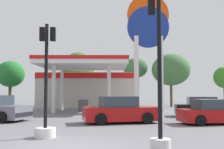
{
  "coord_description": "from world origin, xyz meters",
  "views": [
    {
      "loc": [
        1.29,
        -8.86,
        1.83
      ],
      "look_at": [
        1.49,
        14.94,
        3.38
      ],
      "focal_mm": 42.84,
      "sensor_mm": 36.0,
      "label": 1
    }
  ],
  "objects_px": {
    "car_1": "(120,111)",
    "tree_2": "(78,70)",
    "station_pole_sign": "(148,37)",
    "car_0": "(214,113)",
    "tree_4": "(171,70)",
    "car_3": "(203,108)",
    "traffic_signal_1": "(46,105)",
    "tree_1": "(10,74)",
    "tree_3": "(136,68)",
    "traffic_signal_0": "(159,99)"
  },
  "relations": [
    {
      "from": "traffic_signal_1",
      "to": "tree_3",
      "type": "bearing_deg",
      "value": 75.69
    },
    {
      "from": "traffic_signal_1",
      "to": "tree_2",
      "type": "height_order",
      "value": "tree_2"
    },
    {
      "from": "car_1",
      "to": "tree_4",
      "type": "relative_size",
      "value": 0.71
    },
    {
      "from": "car_3",
      "to": "traffic_signal_1",
      "type": "bearing_deg",
      "value": -136.76
    },
    {
      "from": "tree_4",
      "to": "tree_2",
      "type": "bearing_deg",
      "value": 175.35
    },
    {
      "from": "tree_3",
      "to": "tree_4",
      "type": "distance_m",
      "value": 4.42
    },
    {
      "from": "tree_2",
      "to": "traffic_signal_1",
      "type": "bearing_deg",
      "value": -86.41
    },
    {
      "from": "car_0",
      "to": "tree_2",
      "type": "relative_size",
      "value": 0.6
    },
    {
      "from": "station_pole_sign",
      "to": "tree_2",
      "type": "relative_size",
      "value": 1.62
    },
    {
      "from": "tree_3",
      "to": "tree_4",
      "type": "height_order",
      "value": "tree_4"
    },
    {
      "from": "car_0",
      "to": "tree_4",
      "type": "height_order",
      "value": "tree_4"
    },
    {
      "from": "station_pole_sign",
      "to": "car_0",
      "type": "bearing_deg",
      "value": -76.35
    },
    {
      "from": "traffic_signal_0",
      "to": "tree_2",
      "type": "relative_size",
      "value": 0.74
    },
    {
      "from": "traffic_signal_1",
      "to": "tree_2",
      "type": "xyz_separation_m",
      "value": [
        -1.44,
        23.02,
        3.36
      ]
    },
    {
      "from": "tree_2",
      "to": "car_1",
      "type": "bearing_deg",
      "value": -75.52
    },
    {
      "from": "station_pole_sign",
      "to": "tree_1",
      "type": "relative_size",
      "value": 1.97
    },
    {
      "from": "station_pole_sign",
      "to": "traffic_signal_0",
      "type": "height_order",
      "value": "station_pole_sign"
    },
    {
      "from": "station_pole_sign",
      "to": "car_3",
      "type": "distance_m",
      "value": 8.74
    },
    {
      "from": "station_pole_sign",
      "to": "tree_1",
      "type": "xyz_separation_m",
      "value": [
        -15.9,
        8.11,
        -3.0
      ]
    },
    {
      "from": "tree_1",
      "to": "tree_4",
      "type": "distance_m",
      "value": 19.88
    },
    {
      "from": "traffic_signal_1",
      "to": "tree_4",
      "type": "xyz_separation_m",
      "value": [
        10.19,
        22.07,
        3.27
      ]
    },
    {
      "from": "car_0",
      "to": "traffic_signal_0",
      "type": "height_order",
      "value": "traffic_signal_0"
    },
    {
      "from": "car_1",
      "to": "tree_1",
      "type": "bearing_deg",
      "value": 127.0
    },
    {
      "from": "station_pole_sign",
      "to": "tree_2",
      "type": "distance_m",
      "value": 12.07
    },
    {
      "from": "car_0",
      "to": "tree_1",
      "type": "bearing_deg",
      "value": 135.9
    },
    {
      "from": "car_1",
      "to": "traffic_signal_1",
      "type": "height_order",
      "value": "traffic_signal_1"
    },
    {
      "from": "car_0",
      "to": "traffic_signal_1",
      "type": "xyz_separation_m",
      "value": [
        -8.53,
        -4.45,
        0.67
      ]
    },
    {
      "from": "car_3",
      "to": "tree_4",
      "type": "xyz_separation_m",
      "value": [
        0.66,
        13.11,
        3.91
      ]
    },
    {
      "from": "car_3",
      "to": "tree_3",
      "type": "xyz_separation_m",
      "value": [
        -3.63,
        14.15,
        4.16
      ]
    },
    {
      "from": "car_0",
      "to": "tree_4",
      "type": "bearing_deg",
      "value": 84.64
    },
    {
      "from": "car_0",
      "to": "traffic_signal_1",
      "type": "bearing_deg",
      "value": -152.44
    },
    {
      "from": "tree_3",
      "to": "car_3",
      "type": "bearing_deg",
      "value": -75.6
    },
    {
      "from": "tree_1",
      "to": "tree_4",
      "type": "height_order",
      "value": "tree_4"
    },
    {
      "from": "car_1",
      "to": "tree_2",
      "type": "relative_size",
      "value": 0.68
    },
    {
      "from": "traffic_signal_1",
      "to": "tree_3",
      "type": "xyz_separation_m",
      "value": [
        5.89,
        23.1,
        3.52
      ]
    },
    {
      "from": "station_pole_sign",
      "to": "car_1",
      "type": "bearing_deg",
      "value": -108.5
    },
    {
      "from": "traffic_signal_0",
      "to": "car_0",
      "type": "bearing_deg",
      "value": 57.37
    },
    {
      "from": "car_1",
      "to": "car_3",
      "type": "distance_m",
      "value": 7.45
    },
    {
      "from": "station_pole_sign",
      "to": "tree_4",
      "type": "height_order",
      "value": "station_pole_sign"
    },
    {
      "from": "car_0",
      "to": "car_1",
      "type": "bearing_deg",
      "value": 174.13
    },
    {
      "from": "car_3",
      "to": "station_pole_sign",
      "type": "bearing_deg",
      "value": 123.3
    },
    {
      "from": "station_pole_sign",
      "to": "tree_3",
      "type": "height_order",
      "value": "station_pole_sign"
    },
    {
      "from": "car_1",
      "to": "tree_1",
      "type": "distance_m",
      "value": 21.67
    },
    {
      "from": "station_pole_sign",
      "to": "tree_4",
      "type": "bearing_deg",
      "value": 63.83
    },
    {
      "from": "tree_1",
      "to": "tree_3",
      "type": "height_order",
      "value": "tree_3"
    },
    {
      "from": "car_3",
      "to": "traffic_signal_1",
      "type": "height_order",
      "value": "traffic_signal_1"
    },
    {
      "from": "tree_1",
      "to": "tree_3",
      "type": "bearing_deg",
      "value": 3.66
    },
    {
      "from": "station_pole_sign",
      "to": "car_0",
      "type": "height_order",
      "value": "station_pole_sign"
    },
    {
      "from": "traffic_signal_1",
      "to": "tree_4",
      "type": "height_order",
      "value": "tree_4"
    },
    {
      "from": "station_pole_sign",
      "to": "tree_4",
      "type": "relative_size",
      "value": 1.7
    }
  ]
}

